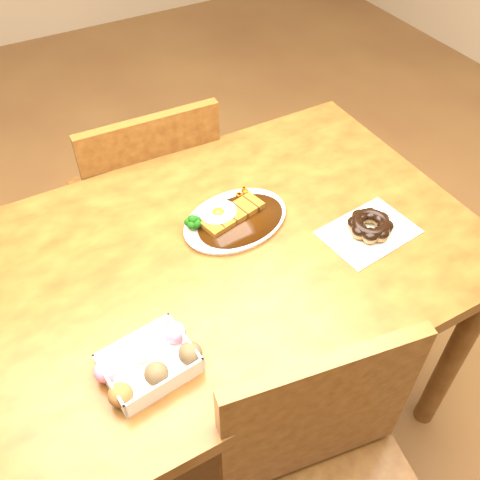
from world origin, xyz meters
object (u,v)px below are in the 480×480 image
chair_far (149,202)px  donut_box (149,363)px  table (223,278)px  katsu_curry_plate (233,218)px  pon_de_ring (370,226)px

chair_far → donut_box: 0.84m
table → katsu_curry_plate: katsu_curry_plate is taller
donut_box → pon_de_ring: donut_box is taller
chair_far → katsu_curry_plate: (0.06, -0.47, 0.29)m
table → donut_box: donut_box is taller
table → pon_de_ring: pon_de_ring is taller
chair_far → donut_box: chair_far is taller
table → pon_de_ring: size_ratio=5.17×
katsu_curry_plate → donut_box: katsu_curry_plate is taller
chair_far → donut_box: bearing=72.7°
table → donut_box: size_ratio=6.10×
donut_box → pon_de_ring: (0.59, 0.09, -0.00)m
chair_far → pon_de_ring: chair_far is taller
katsu_curry_plate → donut_box: (-0.33, -0.28, 0.01)m
katsu_curry_plate → pon_de_ring: katsu_curry_plate is taller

